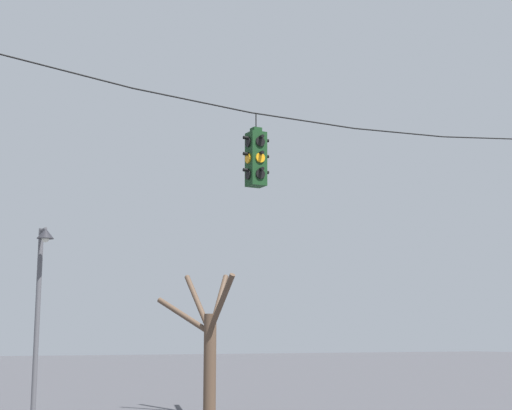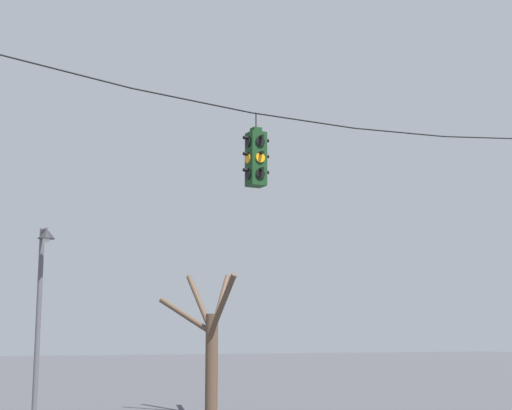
# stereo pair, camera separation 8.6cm
# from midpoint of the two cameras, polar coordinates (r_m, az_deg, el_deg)

# --- Properties ---
(span_wire) EXTENTS (17.96, 0.03, 0.79)m
(span_wire) POSITION_cam_midpoint_polar(r_m,az_deg,el_deg) (16.86, 3.70, 6.97)
(span_wire) COLOR black
(traffic_light_near_right_pole) EXTENTS (0.58, 0.58, 1.53)m
(traffic_light_near_right_pole) POSITION_cam_midpoint_polar(r_m,az_deg,el_deg) (15.98, 0.15, 3.40)
(traffic_light_near_right_pole) COLOR #143819
(street_lamp) EXTENTS (0.41, 0.71, 4.99)m
(street_lamp) POSITION_cam_midpoint_polar(r_m,az_deg,el_deg) (19.32, -15.23, -6.22)
(street_lamp) COLOR #515156
(street_lamp) RESTS_ON ground_plane
(bare_tree) EXTENTS (2.44, 3.45, 4.56)m
(bare_tree) POSITION_cam_midpoint_polar(r_m,az_deg,el_deg) (25.83, -3.29, -9.84)
(bare_tree) COLOR brown
(bare_tree) RESTS_ON ground_plane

